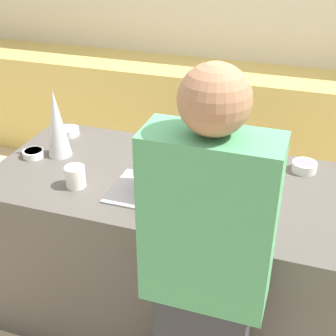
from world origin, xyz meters
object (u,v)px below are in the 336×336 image
object	(u,v)px
person	(205,282)
baking_tray	(161,193)
candy_bowl_behind_tray	(304,166)
candy_bowl_front_corner	(69,131)
decorative_tree	(57,124)
mug	(75,177)
gingerbread_house	(161,173)
candy_bowl_near_tray_right	(243,184)
candy_bowl_near_tray_left	(33,153)

from	to	relation	value
person	baking_tray	bearing A→B (deg)	125.51
candy_bowl_behind_tray	candy_bowl_front_corner	xyz separation A→B (m)	(-1.33, -0.00, -0.00)
decorative_tree	mug	world-z (taller)	decorative_tree
person	gingerbread_house	bearing A→B (deg)	125.47
candy_bowl_behind_tray	mug	world-z (taller)	mug
gingerbread_house	candy_bowl_near_tray_right	world-z (taller)	gingerbread_house
gingerbread_house	candy_bowl_behind_tray	world-z (taller)	gingerbread_house
decorative_tree	candy_bowl_near_tray_right	world-z (taller)	decorative_tree
gingerbread_house	candy_bowl_near_tray_left	world-z (taller)	gingerbread_house
baking_tray	candy_bowl_near_tray_left	size ratio (longest dim) A/B	4.16
candy_bowl_near_tray_left	gingerbread_house	bearing A→B (deg)	-9.93
candy_bowl_front_corner	mug	world-z (taller)	mug
baking_tray	decorative_tree	world-z (taller)	decorative_tree
gingerbread_house	candy_bowl_near_tray_left	bearing A→B (deg)	170.07
gingerbread_house	candy_bowl_behind_tray	bearing A→B (deg)	35.25
gingerbread_house	candy_bowl_near_tray_right	distance (m)	0.40
candy_bowl_front_corner	candy_bowl_near_tray_right	bearing A→B (deg)	-13.66
candy_bowl_behind_tray	person	size ratio (longest dim) A/B	0.07
candy_bowl_near_tray_right	mug	bearing A→B (deg)	-162.65
candy_bowl_near_tray_left	mug	size ratio (longest dim) A/B	1.09
decorative_tree	candy_bowl_front_corner	bearing A→B (deg)	108.30
baking_tray	candy_bowl_near_tray_right	world-z (taller)	candy_bowl_near_tray_right
baking_tray	decorative_tree	bearing A→B (deg)	162.84
decorative_tree	candy_bowl_front_corner	distance (m)	0.29
mug	person	bearing A→B (deg)	-28.88
decorative_tree	gingerbread_house	bearing A→B (deg)	-17.14
gingerbread_house	decorative_tree	size ratio (longest dim) A/B	0.76
candy_bowl_behind_tray	mug	xyz separation A→B (m)	(-1.02, -0.50, 0.03)
gingerbread_house	candy_bowl_front_corner	size ratio (longest dim) A/B	2.33
baking_tray	candy_bowl_behind_tray	size ratio (longest dim) A/B	3.81
gingerbread_house	mug	world-z (taller)	gingerbread_house
decorative_tree	candy_bowl_near_tray_left	distance (m)	0.21
decorative_tree	person	world-z (taller)	person
candy_bowl_front_corner	candy_bowl_near_tray_right	world-z (taller)	candy_bowl_front_corner
gingerbread_house	decorative_tree	distance (m)	0.68
person	candy_bowl_front_corner	bearing A→B (deg)	139.37
gingerbread_house	decorative_tree	bearing A→B (deg)	162.86
decorative_tree	candy_bowl_behind_tray	world-z (taller)	decorative_tree
candy_bowl_front_corner	candy_bowl_near_tray_left	xyz separation A→B (m)	(-0.05, -0.30, -0.00)
baking_tray	gingerbread_house	world-z (taller)	gingerbread_house
candy_bowl_front_corner	mug	distance (m)	0.59
decorative_tree	candy_bowl_behind_tray	bearing A→B (deg)	10.64
gingerbread_house	candy_bowl_near_tray_left	distance (m)	0.78
gingerbread_house	person	distance (m)	0.60
gingerbread_house	decorative_tree	world-z (taller)	decorative_tree
candy_bowl_behind_tray	candy_bowl_near_tray_left	world-z (taller)	candy_bowl_behind_tray
mug	gingerbread_house	bearing A→B (deg)	8.79
candy_bowl_near_tray_left	person	xyz separation A→B (m)	(1.10, -0.61, -0.04)
candy_bowl_front_corner	candy_bowl_near_tray_left	world-z (taller)	candy_bowl_front_corner
baking_tray	person	size ratio (longest dim) A/B	0.28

